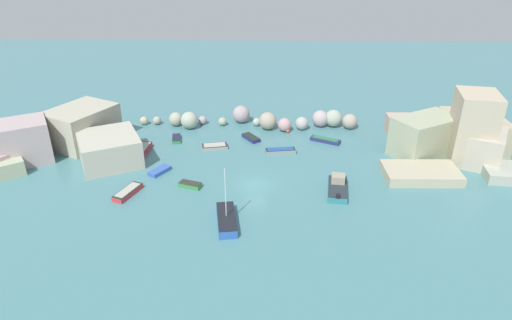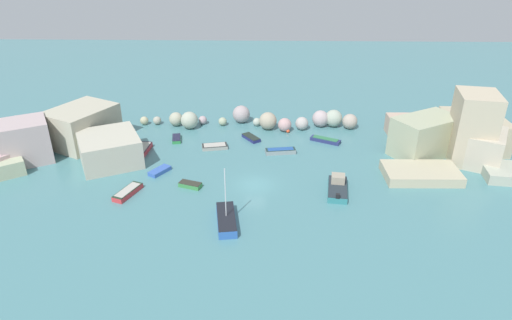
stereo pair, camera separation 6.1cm
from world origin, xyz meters
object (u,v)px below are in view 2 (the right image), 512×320
object	(u,v)px
moored_boat_0	(338,187)
moored_boat_4	(215,146)
channel_buoy	(288,131)
moored_boat_2	(251,138)
moored_boat_7	(226,219)
moored_boat_8	(160,171)
moored_boat_9	(176,139)
moored_boat_5	(280,151)
moored_boat_6	(325,140)
moored_boat_10	(190,185)
moored_boat_1	(143,149)
moored_boat_3	(128,192)

from	to	relation	value
moored_boat_0	moored_boat_4	xyz separation A→B (m)	(-15.27, 11.24, -0.25)
channel_buoy	moored_boat_2	size ratio (longest dim) A/B	0.16
moored_boat_7	moored_boat_8	xyz separation A→B (m)	(-9.12, 10.68, -0.22)
moored_boat_0	moored_boat_8	bearing A→B (deg)	87.27
moored_boat_4	moored_boat_9	distance (m)	6.29
moored_boat_5	moored_boat_6	xyz separation A→B (m)	(6.44, 3.90, -0.07)
moored_boat_6	moored_boat_10	xyz separation A→B (m)	(-17.14, -13.15, -0.00)
moored_boat_4	moored_boat_5	bearing A→B (deg)	-20.05
moored_boat_7	moored_boat_1	bearing A→B (deg)	29.04
moored_boat_4	moored_boat_9	world-z (taller)	moored_boat_4
moored_boat_1	moored_boat_3	world-z (taller)	moored_boat_1
moored_boat_8	moored_boat_9	xyz separation A→B (m)	(0.27, 9.83, -0.00)
channel_buoy	moored_boat_3	world-z (taller)	moored_boat_3
moored_boat_8	moored_boat_10	size ratio (longest dim) A/B	1.09
moored_boat_2	moored_boat_7	distance (m)	21.14
moored_boat_5	moored_boat_10	size ratio (longest dim) A/B	1.48
moored_boat_3	moored_boat_8	world-z (taller)	moored_boat_3
moored_boat_5	moored_boat_1	bearing A→B (deg)	-8.66
moored_boat_6	moored_boat_7	distance (m)	23.87
moored_boat_8	moored_boat_1	bearing A→B (deg)	-116.27
moored_boat_0	channel_buoy	bearing A→B (deg)	24.39
moored_boat_4	moored_boat_10	bearing A→B (deg)	-110.38
moored_boat_10	moored_boat_9	bearing A→B (deg)	126.26
moored_boat_5	moored_boat_10	xyz separation A→B (m)	(-10.70, -9.25, -0.07)
moored_boat_1	moored_boat_2	bearing A→B (deg)	-68.96
moored_boat_8	moored_boat_10	distance (m)	5.48
moored_boat_9	moored_boat_5	bearing A→B (deg)	64.82
moored_boat_0	moored_boat_4	world-z (taller)	moored_boat_0
moored_boat_0	moored_boat_9	bearing A→B (deg)	64.56
moored_boat_1	moored_boat_3	xyz separation A→B (m)	(1.07, -11.22, -0.03)
moored_boat_0	moored_boat_2	distance (m)	17.73
channel_buoy	moored_boat_2	xyz separation A→B (m)	(-5.37, -2.54, -0.02)
moored_boat_3	moored_boat_7	xyz separation A→B (m)	(11.60, -5.41, 0.14)
moored_boat_3	moored_boat_4	world-z (taller)	moored_boat_3
moored_boat_5	moored_boat_4	bearing A→B (deg)	-17.18
moored_boat_9	moored_boat_10	distance (m)	13.82
moored_boat_2	moored_boat_3	xyz separation A→B (m)	(-13.38, -15.66, 0.08)
moored_boat_1	moored_boat_4	size ratio (longest dim) A/B	1.04
moored_boat_3	moored_boat_6	bearing A→B (deg)	-36.43
channel_buoy	moored_boat_5	xyz separation A→B (m)	(-1.27, -7.06, 0.08)
moored_boat_3	moored_boat_9	size ratio (longest dim) A/B	1.45
moored_boat_4	moored_boat_6	world-z (taller)	moored_boat_6
moored_boat_5	moored_boat_6	distance (m)	7.53
moored_boat_5	moored_boat_3	bearing A→B (deg)	24.09
moored_boat_4	moored_boat_9	xyz separation A→B (m)	(-5.74, 2.58, -0.04)
channel_buoy	moored_boat_4	size ratio (longest dim) A/B	0.14
moored_boat_7	moored_boat_6	bearing A→B (deg)	-39.36
moored_boat_3	moored_boat_8	bearing A→B (deg)	-3.74
moored_boat_4	moored_boat_5	world-z (taller)	moored_boat_5
moored_boat_1	moored_boat_7	distance (m)	20.90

